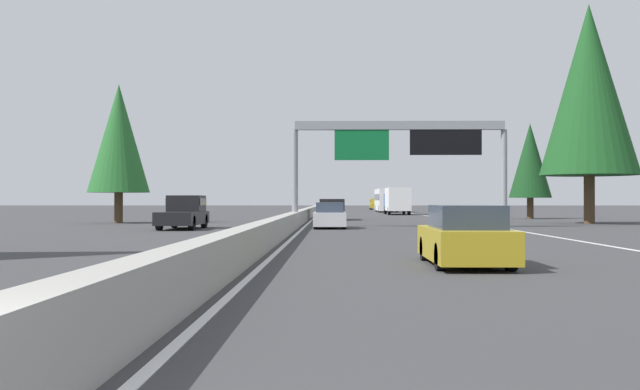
{
  "coord_description": "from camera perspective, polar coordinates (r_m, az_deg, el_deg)",
  "views": [
    {
      "loc": [
        -3.21,
        -1.98,
        1.59
      ],
      "look_at": [
        51.09,
        -0.98,
        1.98
      ],
      "focal_mm": 41.27,
      "sensor_mm": 36.0,
      "label": 1
    }
  ],
  "objects": [
    {
      "name": "sign_gantry_overhead",
      "position": [
        43.65,
        6.4,
        4.04
      ],
      "size": [
        0.5,
        12.68,
        6.25
      ],
      "color": "gray",
      "rests_on": "ground"
    },
    {
      "name": "median_barrier",
      "position": [
        83.24,
        -0.52,
        -1.19
      ],
      "size": [
        180.0,
        0.56,
        0.9
      ],
      "primitive_type": "cube",
      "color": "#9E9B93",
      "rests_on": "ground"
    },
    {
      "name": "ground_plane",
      "position": [
        63.26,
        -0.74,
        -1.85
      ],
      "size": [
        320.0,
        320.0,
        0.0
      ],
      "primitive_type": "plane",
      "color": "#38383A"
    },
    {
      "name": "shoulder_stripe_median",
      "position": [
        73.24,
        -0.3,
        -1.65
      ],
      "size": [
        160.0,
        0.16,
        0.01
      ],
      "primitive_type": "cube",
      "color": "silver",
      "rests_on": "ground"
    },
    {
      "name": "sedan_far_center",
      "position": [
        41.66,
        0.77,
        -1.66
      ],
      "size": [
        4.4,
        1.8,
        1.47
      ],
      "color": "silver",
      "rests_on": "ground"
    },
    {
      "name": "minivan_mid_left",
      "position": [
        59.47,
        0.95,
        -1.02
      ],
      "size": [
        5.0,
        1.95,
        1.69
      ],
      "color": "black",
      "rests_on": "ground"
    },
    {
      "name": "conifer_right_near",
      "position": [
        53.45,
        20.14,
        7.67
      ],
      "size": [
        6.57,
        6.57,
        14.92
      ],
      "color": "#4C3823",
      "rests_on": "ground"
    },
    {
      "name": "box_truck_far_left",
      "position": [
        81.82,
        5.99,
        -0.39
      ],
      "size": [
        8.5,
        2.4,
        2.95
      ],
      "color": "white",
      "rests_on": "ground"
    },
    {
      "name": "conifer_right_mid",
      "position": [
        65.72,
        15.98,
        2.57
      ],
      "size": [
        3.61,
        3.61,
        8.21
      ],
      "color": "#4C3823",
      "rests_on": "ground"
    },
    {
      "name": "conifer_left_near",
      "position": [
        53.16,
        -15.34,
        4.25
      ],
      "size": [
        4.27,
        4.27,
        9.7
      ],
      "color": "#4C3823",
      "rests_on": "ground"
    },
    {
      "name": "oncoming_near",
      "position": [
        41.58,
        -10.49,
        -1.33
      ],
      "size": [
        5.6,
        2.0,
        1.86
      ],
      "rotation": [
        0.0,
        0.0,
        3.14
      ],
      "color": "black",
      "rests_on": "ground"
    },
    {
      "name": "shoulder_stripe_right",
      "position": [
        73.84,
        8.48,
        -1.63
      ],
      "size": [
        160.0,
        0.16,
        0.01
      ],
      "primitive_type": "cube",
      "color": "silver",
      "rests_on": "ground"
    },
    {
      "name": "pickup_near_right",
      "position": [
        124.79,
        4.35,
        -0.72
      ],
      "size": [
        5.6,
        2.0,
        1.86
      ],
      "color": "#AD931E",
      "rests_on": "ground"
    },
    {
      "name": "bus_near_center",
      "position": [
        99.72,
        5.15,
        -0.33
      ],
      "size": [
        11.5,
        2.55,
        3.1
      ],
      "color": "white",
      "rests_on": "ground"
    },
    {
      "name": "sedan_mid_right",
      "position": [
        18.27,
        11.18,
        -3.25
      ],
      "size": [
        4.4,
        1.8,
        1.47
      ],
      "color": "#AD931E",
      "rests_on": "ground"
    }
  ]
}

